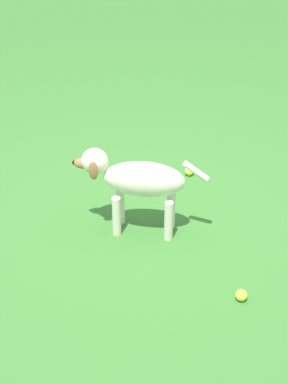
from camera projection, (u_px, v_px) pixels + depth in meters
ground at (138, 222)px, 3.56m from camera, size 14.00×14.00×0.00m
dog at (136, 180)px, 3.29m from camera, size 0.76×0.41×0.55m
tennis_ball_0 at (189, 171)px, 4.04m from camera, size 0.07×0.07×0.07m
tennis_ball_1 at (241, 295)px, 2.93m from camera, size 0.07×0.07×0.07m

